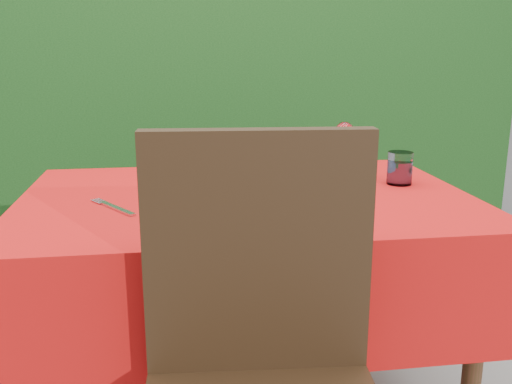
{
  "coord_description": "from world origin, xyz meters",
  "views": [
    {
      "loc": [
        -0.2,
        -1.55,
        1.16
      ],
      "look_at": [
        0.02,
        -0.05,
        0.77
      ],
      "focal_mm": 40.0,
      "sensor_mm": 36.0,
      "label": 1
    }
  ],
  "objects": [
    {
      "name": "pizza_plate",
      "position": [
        -0.07,
        -0.15,
        0.77
      ],
      "size": [
        0.34,
        0.34,
        0.06
      ],
      "rotation": [
        0.0,
        0.0,
        0.23
      ],
      "color": "white",
      "rests_on": "dining_table"
    },
    {
      "name": "fork",
      "position": [
        -0.35,
        -0.1,
        0.75
      ],
      "size": [
        0.14,
        0.2,
        0.01
      ],
      "primitive_type": "cube",
      "rotation": [
        0.0,
        0.0,
        0.59
      ],
      "color": "silver",
      "rests_on": "dining_table"
    },
    {
      "name": "hedge",
      "position": [
        0.0,
        1.55,
        0.92
      ],
      "size": [
        3.2,
        0.55,
        1.78
      ],
      "color": "black",
      "rests_on": "ground"
    },
    {
      "name": "wine_glass",
      "position": [
        0.35,
        0.22,
        0.87
      ],
      "size": [
        0.07,
        0.07,
        0.17
      ],
      "color": "silver",
      "rests_on": "dining_table"
    },
    {
      "name": "chair_near",
      "position": [
        -0.05,
        -0.6,
        0.58
      ],
      "size": [
        0.49,
        0.49,
        1.01
      ],
      "rotation": [
        0.0,
        0.0,
        -0.07
      ],
      "color": "black",
      "rests_on": "ground"
    },
    {
      "name": "chair_far",
      "position": [
        0.06,
        0.65,
        0.46
      ],
      "size": [
        0.46,
        0.46,
        0.81
      ],
      "rotation": [
        0.0,
        0.0,
        2.83
      ],
      "color": "black",
      "rests_on": "ground"
    },
    {
      "name": "water_glass",
      "position": [
        0.48,
        0.06,
        0.79
      ],
      "size": [
        0.08,
        0.08,
        0.1
      ],
      "color": "silver",
      "rests_on": "dining_table"
    },
    {
      "name": "dining_table",
      "position": [
        0.0,
        0.0,
        0.6
      ],
      "size": [
        1.26,
        0.86,
        0.75
      ],
      "color": "#402414",
      "rests_on": "ground"
    },
    {
      "name": "pasta_plate",
      "position": [
        0.1,
        0.22,
        0.77
      ],
      "size": [
        0.25,
        0.25,
        0.07
      ],
      "rotation": [
        0.0,
        0.0,
        0.43
      ],
      "color": "white",
      "rests_on": "dining_table"
    }
  ]
}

